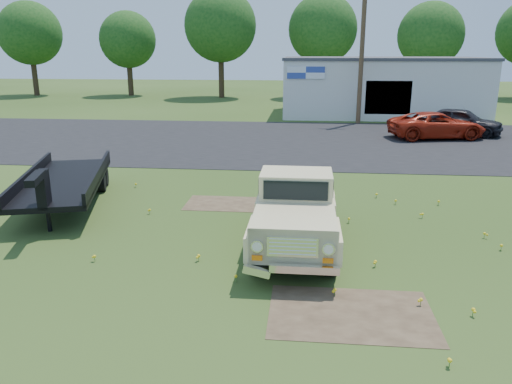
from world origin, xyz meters
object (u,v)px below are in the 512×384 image
vintage_pickup_truck (296,209)px  dark_sedan (461,121)px  red_pickup (437,126)px  flatbed_trailer (64,177)px

vintage_pickup_truck → dark_sedan: size_ratio=1.17×
red_pickup → dark_sedan: (1.65, 1.40, 0.05)m
red_pickup → dark_sedan: 2.16m
dark_sedan → red_pickup: bearing=152.7°
vintage_pickup_truck → flatbed_trailer: size_ratio=0.81×
flatbed_trailer → red_pickup: bearing=27.6°
red_pickup → dark_sedan: dark_sedan is taller
vintage_pickup_truck → dark_sedan: bearing=63.4°
vintage_pickup_truck → flatbed_trailer: vintage_pickup_truck is taller
flatbed_trailer → dark_sedan: bearing=27.3°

